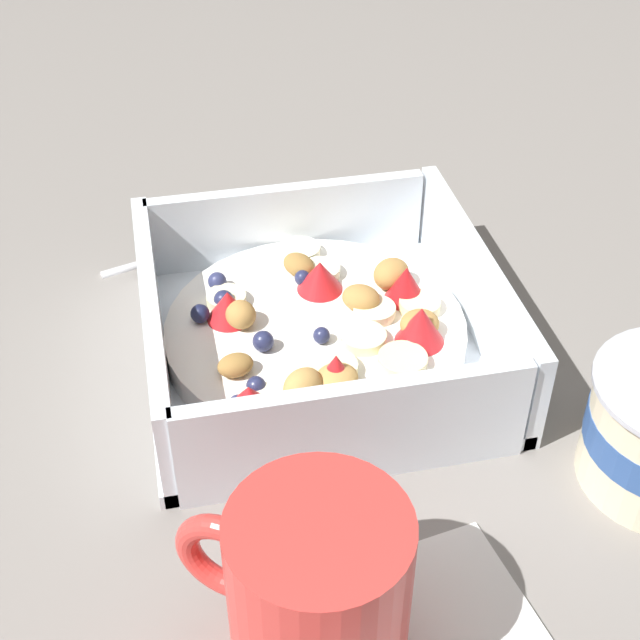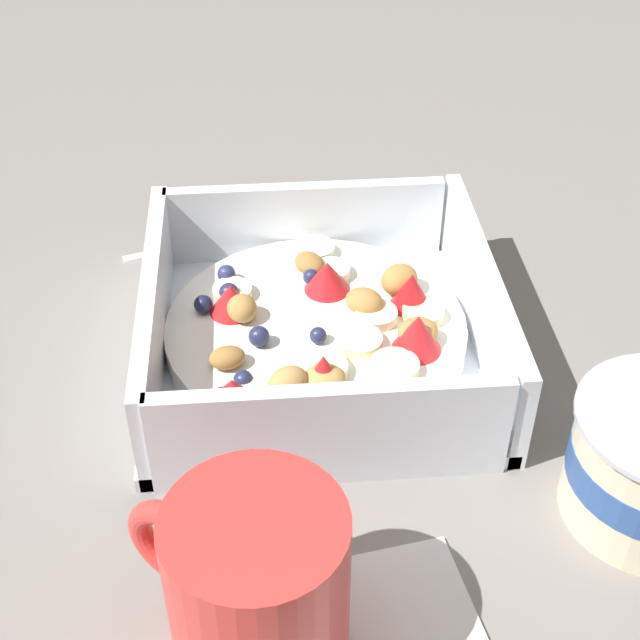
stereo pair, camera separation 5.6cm
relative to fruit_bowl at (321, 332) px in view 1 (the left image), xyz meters
The scene contains 4 objects.
ground_plane 0.02m from the fruit_bowl, 138.47° to the right, with size 2.40×2.40×0.00m, color gray.
fruit_bowl is the anchor object (origin of this frame).
spoon 0.16m from the fruit_bowl, behind, with size 0.07×0.17×0.01m.
coffee_mug 0.21m from the fruit_bowl, 12.85° to the right, with size 0.08×0.10×0.09m.
Camera 1 is at (0.43, -0.09, 0.38)m, focal length 50.71 mm.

